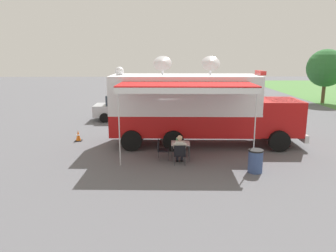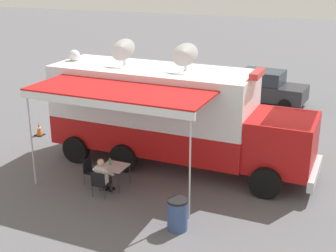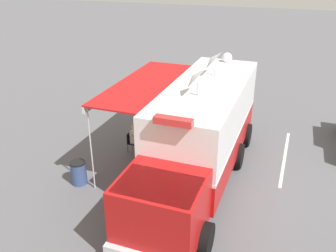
{
  "view_description": "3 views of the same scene",
  "coord_description": "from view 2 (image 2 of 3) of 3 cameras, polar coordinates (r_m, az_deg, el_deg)",
  "views": [
    {
      "loc": [
        16.06,
        -1.14,
        4.52
      ],
      "look_at": [
        2.3,
        -0.86,
        1.45
      ],
      "focal_mm": 34.74,
      "sensor_mm": 36.0,
      "label": 1
    },
    {
      "loc": [
        14.67,
        6.34,
        6.94
      ],
      "look_at": [
        0.22,
        0.69,
        1.51
      ],
      "focal_mm": 49.86,
      "sensor_mm": 36.0,
      "label": 2
    },
    {
      "loc": [
        -2.54,
        12.28,
        7.71
      ],
      "look_at": [
        1.63,
        -0.37,
        1.44
      ],
      "focal_mm": 39.06,
      "sensor_mm": 36.0,
      "label": 3
    }
  ],
  "objects": [
    {
      "name": "ground_plane",
      "position": [
        17.43,
        -1.84,
        -4.19
      ],
      "size": [
        100.0,
        100.0,
        0.0
      ],
      "primitive_type": "plane",
      "color": "#5B5B60"
    },
    {
      "name": "lot_stripe",
      "position": [
        20.73,
        -3.37,
        -0.3
      ],
      "size": [
        0.3,
        4.8,
        0.01
      ],
      "primitive_type": "cube",
      "rotation": [
        0.0,
        0.0,
        -0.04
      ],
      "color": "silver",
      "rests_on": "ground"
    },
    {
      "name": "command_truck",
      "position": [
        16.43,
        0.4,
        1.59
      ],
      "size": [
        5.07,
        9.57,
        4.53
      ],
      "color": "#B71414",
      "rests_on": "ground"
    },
    {
      "name": "folding_table",
      "position": [
        15.27,
        -6.61,
        -5.09
      ],
      "size": [
        0.83,
        0.83,
        0.73
      ],
      "color": "silver",
      "rests_on": "ground"
    },
    {
      "name": "water_bottle",
      "position": [
        15.31,
        -7.08,
        -4.37
      ],
      "size": [
        0.07,
        0.07,
        0.22
      ],
      "color": "#3F9959",
      "rests_on": "folding_table"
    },
    {
      "name": "folding_chair_at_table",
      "position": [
        14.74,
        -8.3,
        -6.79
      ],
      "size": [
        0.5,
        0.5,
        0.87
      ],
      "color": "black",
      "rests_on": "ground"
    },
    {
      "name": "folding_chair_beside_table",
      "position": [
        15.68,
        -9.45,
        -5.2
      ],
      "size": [
        0.5,
        0.5,
        0.87
      ],
      "color": "black",
      "rests_on": "ground"
    },
    {
      "name": "seated_responder",
      "position": [
        14.82,
        -7.95,
        -6.02
      ],
      "size": [
        0.67,
        0.57,
        1.25
      ],
      "color": "silver",
      "rests_on": "ground"
    },
    {
      "name": "trash_bin",
      "position": [
        12.96,
        1.16,
        -10.76
      ],
      "size": [
        0.57,
        0.57,
        0.91
      ],
      "color": "#384C7F",
      "rests_on": "ground"
    },
    {
      "name": "traffic_cone",
      "position": [
        20.53,
        -15.49,
        -0.37
      ],
      "size": [
        0.36,
        0.36,
        0.58
      ],
      "color": "black",
      "rests_on": "ground"
    },
    {
      "name": "car_behind_truck",
      "position": [
        24.63,
        11.64,
        4.64
      ],
      "size": [
        2.37,
        4.37,
        1.76
      ],
      "color": "#2D2D33",
      "rests_on": "ground"
    },
    {
      "name": "car_far_corner",
      "position": [
        24.03,
        -4.12,
        4.63
      ],
      "size": [
        2.04,
        4.21,
        1.76
      ],
      "color": "#B2B5BA",
      "rests_on": "ground"
    }
  ]
}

